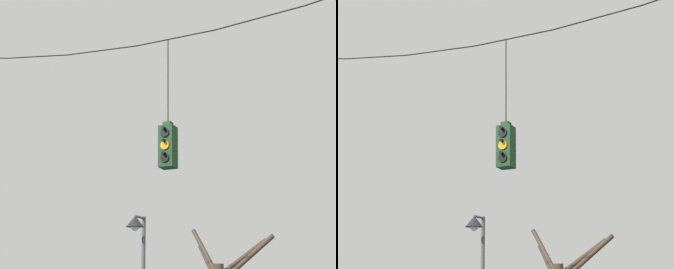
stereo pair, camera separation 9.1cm
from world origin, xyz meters
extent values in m
cylinder|color=black|center=(-4.02, 0.41, 7.84)|extent=(2.01, 0.03, 0.31)
cylinder|color=black|center=(-2.01, 0.41, 7.62)|extent=(2.01, 0.03, 0.17)
cylinder|color=black|center=(0.00, 0.41, 7.55)|extent=(2.01, 0.03, 0.03)
cylinder|color=black|center=(2.01, 0.41, 7.62)|extent=(2.01, 0.03, 0.17)
cube|color=#143819|center=(-0.17, 0.41, 4.91)|extent=(0.34, 0.34, 0.95)
cube|color=#143819|center=(-0.17, 0.41, 5.44)|extent=(0.19, 0.19, 0.10)
cylinder|color=black|center=(-0.17, 0.41, 6.51)|extent=(0.02, 0.02, 2.05)
cylinder|color=black|center=(-0.17, 0.23, 5.20)|extent=(0.20, 0.03, 0.20)
cylinder|color=black|center=(-0.17, 0.18, 5.29)|extent=(0.07, 0.12, 0.07)
cylinder|color=orange|center=(-0.17, 0.23, 4.91)|extent=(0.20, 0.03, 0.20)
cylinder|color=black|center=(-0.17, 0.18, 5.00)|extent=(0.07, 0.12, 0.07)
cylinder|color=black|center=(-0.17, 0.23, 4.62)|extent=(0.20, 0.03, 0.20)
cylinder|color=black|center=(-0.17, 0.18, 4.71)|extent=(0.07, 0.12, 0.07)
cylinder|color=black|center=(-0.17, 0.60, 5.20)|extent=(0.20, 0.03, 0.20)
cylinder|color=black|center=(-0.17, 0.64, 5.29)|extent=(0.07, 0.12, 0.07)
cylinder|color=orange|center=(-0.17, 0.60, 4.91)|extent=(0.20, 0.03, 0.20)
cylinder|color=black|center=(-0.17, 0.64, 5.00)|extent=(0.07, 0.12, 0.07)
cylinder|color=black|center=(-0.17, 0.60, 4.62)|extent=(0.20, 0.03, 0.20)
cylinder|color=black|center=(-0.17, 0.64, 4.71)|extent=(0.07, 0.12, 0.07)
cylinder|color=#515156|center=(-2.83, 4.31, 3.96)|extent=(0.07, 0.59, 0.07)
cone|color=#232328|center=(-2.83, 4.01, 3.80)|extent=(0.54, 0.54, 0.32)
sphere|color=silver|center=(-2.83, 4.01, 3.64)|extent=(0.24, 0.24, 0.24)
cylinder|color=#423326|center=(-0.58, 7.60, 2.88)|extent=(1.55, 1.23, 1.33)
cylinder|color=#423326|center=(-1.84, 7.44, 3.04)|extent=(1.33, 0.92, 1.77)
cylinder|color=#423326|center=(-0.29, 6.90, 2.75)|extent=(2.07, 0.51, 1.59)
cylinder|color=#423326|center=(-1.70, 7.37, 2.61)|extent=(1.04, 0.79, 1.48)
camera|label=1|loc=(4.27, -9.69, 1.92)|focal=55.00mm
camera|label=2|loc=(4.35, -9.66, 1.92)|focal=55.00mm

